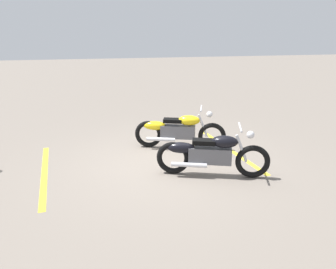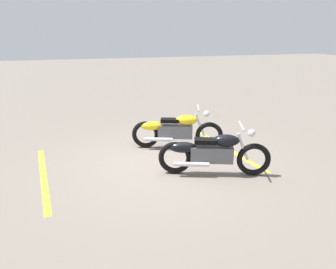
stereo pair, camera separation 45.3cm
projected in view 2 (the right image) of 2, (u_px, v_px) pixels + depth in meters
ground_plane at (168, 163)px, 7.23m from camera, size 60.00×60.00×0.00m
motorcycle_bright_foreground at (175, 130)px, 8.01m from camera, size 2.13×0.91×1.04m
motorcycle_dark_foreground at (211, 153)px, 6.51m from camera, size 2.12×0.93×1.04m
parking_stripe_near at (227, 148)px, 8.11m from camera, size 0.38×3.20×0.01m
parking_stripe_mid at (44, 177)px, 6.52m from camera, size 0.38×3.20×0.01m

